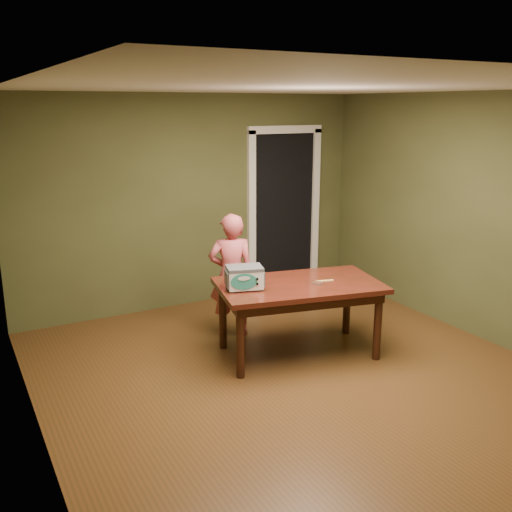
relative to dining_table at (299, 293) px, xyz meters
name	(u,v)px	position (x,y,z in m)	size (l,w,h in m)	color
floor	(303,381)	(-0.29, -0.54, -0.65)	(5.00, 5.00, 0.00)	#553218
room_shell	(308,197)	(-0.29, -0.54, 1.06)	(4.52, 5.02, 2.61)	#4B502B
doorway	(272,209)	(1.01, 2.24, 0.41)	(1.10, 0.66, 2.25)	black
dining_table	(299,293)	(0.00, 0.00, 0.00)	(1.76, 1.22, 0.75)	#37180C
toy_oven	(245,277)	(-0.56, 0.10, 0.22)	(0.41, 0.33, 0.22)	#4C4F54
baking_pan	(318,283)	(0.14, -0.12, 0.11)	(0.10, 0.10, 0.02)	silver
spatula	(325,281)	(0.26, -0.07, 0.10)	(0.18, 0.03, 0.01)	#F8D26C
child	(231,275)	(-0.36, 0.79, 0.03)	(0.49, 0.32, 1.35)	#C85258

